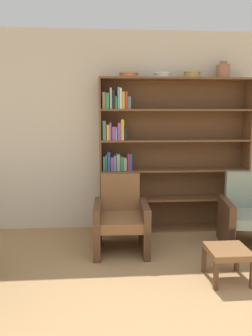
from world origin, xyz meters
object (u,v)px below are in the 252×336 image
Objects in this scene: armchair_cushioned at (248,215)px; bookshelf at (161,156)px; footstool at (228,254)px; vase_tall at (223,71)px; armchair_leather at (121,218)px; bowl_olive at (192,74)px; bowl_sage at (129,75)px; bowl_copper at (162,75)px.

bookshelf is at bearing -25.52° from armchair_cushioned.
vase_tall is at bearing 74.10° from footstool.
bookshelf is at bearing 104.51° from footstool.
vase_tall is at bearing -153.88° from armchair_leather.
bowl_olive is 1.98m from armchair_cushioned.
bookshelf is 1.41m from vase_tall.
footstool is at bearing 141.09° from armchair_leather.
armchair_cushioned is at bearing -178.45° from armchair_leather.
armchair_leather is at bearing -102.83° from bowl_sage.
vase_tall is (0.83, 0.00, 0.06)m from bowl_copper.
bowl_olive is at bearing -145.40° from armchair_leather.
bowl_copper reaches higher than bookshelf.
armchair_leather is at bearing 139.52° from footstool.
bowl_olive is at bearing -0.00° from bowl_copper.
armchair_leather is at bearing -146.97° from bowl_olive.
bowl_copper is 0.83m from vase_tall.
bowl_olive is (0.85, -0.00, 0.01)m from bowl_sage.
armchair_leather is (-0.15, -0.65, -1.76)m from bowl_sage.
vase_tall reaches higher than bowl_sage.
bowl_copper is 2.43m from footstool.
bookshelf is 1.18m from bowl_sage.
bookshelf is 1.09m from bowl_copper.
footstool is (0.85, -1.50, -1.87)m from bowl_sage.
bowl_copper is 0.25× the size of armchair_leather.
vase_tall is (1.28, 0.00, 0.06)m from bowl_sage.
bowl_olive is at bearing -180.00° from vase_tall.
footstool is at bearing -75.14° from bowl_copper.
bowl_sage reaches higher than armchair_leather.
armchair_cushioned is (0.58, -0.65, -1.77)m from bowl_olive.
armchair_leather is 1.00× the size of armchair_cushioned.
footstool is (0.40, -1.50, -1.87)m from bowl_copper.
footstool is at bearing -75.49° from bookshelf.
armchair_leather is 2.29× the size of footstool.
bowl_copper is (-0.00, -0.02, 1.09)m from bookshelf.
vase_tall is 0.25× the size of armchair_leather.
bowl_copper is 1.00× the size of vase_tall.
armchair_leather is at bearing -131.85° from bookshelf.
bowl_olive is 0.43m from vase_tall.
armchair_cushioned is (0.16, -0.65, -1.82)m from vase_tall.
bowl_sage is 0.29× the size of armchair_cushioned.
bowl_olive is (0.40, -0.02, 1.10)m from bookshelf.
vase_tall is (0.82, -0.02, 1.15)m from bookshelf.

